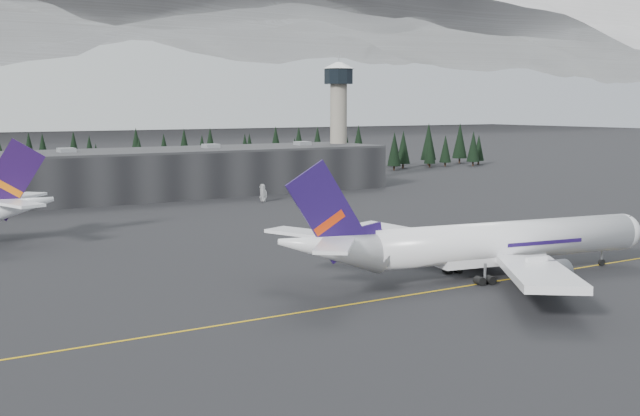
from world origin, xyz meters
TOP-DOWN VIEW (x-y plane):
  - ground at (0.00, 0.00)m, footprint 1400.00×1400.00m
  - taxiline at (0.00, -2.00)m, footprint 400.00×0.40m
  - terminal at (0.00, 125.00)m, footprint 160.00×30.00m
  - control_tower at (75.00, 128.00)m, footprint 10.00×10.00m
  - treeline at (0.00, 162.00)m, footprint 360.00×20.00m
  - jet_main at (14.36, 1.23)m, footprint 59.10×54.13m
  - gse_vehicle_b at (32.15, 97.94)m, footprint 4.65×2.08m

SIDE VIEW (x-z plane):
  - ground at x=0.00m, z-range 0.00..0.00m
  - taxiline at x=0.00m, z-range 0.00..0.02m
  - gse_vehicle_b at x=32.15m, z-range 0.00..1.55m
  - jet_main at x=14.36m, z-range -3.81..13.68m
  - terminal at x=0.00m, z-range 0.00..12.60m
  - treeline at x=0.00m, z-range 0.00..15.00m
  - control_tower at x=75.00m, z-range 4.56..42.26m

